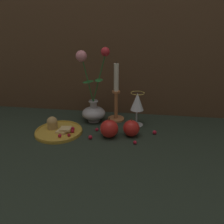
{
  "coord_description": "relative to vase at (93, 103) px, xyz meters",
  "views": [
    {
      "loc": [
        0.18,
        -0.94,
        0.48
      ],
      "look_at": [
        0.05,
        -0.02,
        0.1
      ],
      "focal_mm": 35.0,
      "sensor_mm": 36.0,
      "label": 1
    }
  ],
  "objects": [
    {
      "name": "candlestick",
      "position": [
        0.12,
        0.03,
        0.02
      ],
      "size": [
        0.09,
        0.09,
        0.31
      ],
      "color": "#B77042",
      "rests_on": "ground_plane"
    },
    {
      "name": "apple_near_glass",
      "position": [
        0.11,
        -0.16,
        -0.06
      ],
      "size": [
        0.08,
        0.08,
        0.09
      ],
      "color": "red",
      "rests_on": "ground_plane"
    },
    {
      "name": "wine_glass",
      "position": [
        0.23,
        -0.02,
        0.02
      ],
      "size": [
        0.07,
        0.07,
        0.17
      ],
      "color": "silver",
      "rests_on": "ground_plane"
    },
    {
      "name": "plate_with_pastries",
      "position": [
        -0.14,
        -0.15,
        -0.09
      ],
      "size": [
        0.22,
        0.22,
        0.07
      ],
      "color": "gold",
      "rests_on": "ground_plane"
    },
    {
      "name": "berry_near_plate",
      "position": [
        0.03,
        -0.2,
        -0.09
      ],
      "size": [
        0.02,
        0.02,
        0.02
      ],
      "primitive_type": "sphere",
      "color": "#AD192D",
      "rests_on": "ground_plane"
    },
    {
      "name": "berry_front_center",
      "position": [
        0.32,
        -0.11,
        -0.09
      ],
      "size": [
        0.02,
        0.02,
        0.02
      ],
      "primitive_type": "sphere",
      "color": "#AD192D",
      "rests_on": "ground_plane"
    },
    {
      "name": "berry_under_candlestick",
      "position": [
        0.04,
        -0.11,
        -0.09
      ],
      "size": [
        0.02,
        0.02,
        0.02
      ],
      "primitive_type": "sphere",
      "color": "#AD192D",
      "rests_on": "ground_plane"
    },
    {
      "name": "ground_plane",
      "position": [
        0.07,
        -0.09,
        -0.1
      ],
      "size": [
        2.4,
        2.4,
        0.0
      ],
      "primitive_type": "plane",
      "color": "#232D23",
      "rests_on": "ground"
    },
    {
      "name": "vase",
      "position": [
        0.0,
        0.0,
        0.0
      ],
      "size": [
        0.17,
        0.12,
        0.38
      ],
      "color": "#A3A3A8",
      "rests_on": "ground_plane"
    },
    {
      "name": "berry_by_glass_stem",
      "position": [
        0.23,
        -0.21,
        -0.09
      ],
      "size": [
        0.02,
        0.02,
        0.02
      ],
      "primitive_type": "sphere",
      "color": "#AD192D",
      "rests_on": "ground_plane"
    },
    {
      "name": "apple_beside_vase",
      "position": [
        0.21,
        -0.14,
        -0.06
      ],
      "size": [
        0.08,
        0.08,
        0.09
      ],
      "color": "red",
      "rests_on": "ground_plane"
    }
  ]
}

